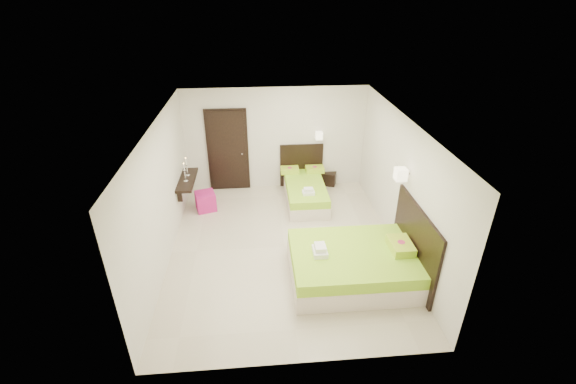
{
  "coord_description": "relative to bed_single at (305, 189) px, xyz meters",
  "views": [
    {
      "loc": [
        -0.48,
        -6.36,
        4.67
      ],
      "look_at": [
        0.1,
        0.3,
        1.1
      ],
      "focal_mm": 24.0,
      "sensor_mm": 36.0,
      "label": 1
    }
  ],
  "objects": [
    {
      "name": "bed_double",
      "position": [
        0.56,
        -2.95,
        0.04
      ],
      "size": [
        2.21,
        1.88,
        1.82
      ],
      "color": "beige",
      "rests_on": "ground"
    },
    {
      "name": "floor",
      "position": [
        -0.66,
        -1.92,
        -0.28
      ],
      "size": [
        5.5,
        5.5,
        0.0
      ],
      "primitive_type": "plane",
      "color": "beige",
      "rests_on": "ground"
    },
    {
      "name": "console_shelf",
      "position": [
        -2.75,
        -0.32,
        0.53
      ],
      "size": [
        0.35,
        1.2,
        0.78
      ],
      "color": "black",
      "rests_on": "ground"
    },
    {
      "name": "ottoman",
      "position": [
        -2.39,
        -0.26,
        -0.07
      ],
      "size": [
        0.54,
        0.54,
        0.43
      ],
      "primitive_type": "cube",
      "rotation": [
        0.0,
        0.0,
        0.28
      ],
      "color": "#AD1769",
      "rests_on": "ground"
    },
    {
      "name": "bed_single",
      "position": [
        0.0,
        0.0,
        0.0
      ],
      "size": [
        1.11,
        1.84,
        1.52
      ],
      "color": "beige",
      "rests_on": "ground"
    },
    {
      "name": "door",
      "position": [
        -1.86,
        0.78,
        0.77
      ],
      "size": [
        1.02,
        0.15,
        2.14
      ],
      "color": "black",
      "rests_on": "ground"
    },
    {
      "name": "nightstand",
      "position": [
        0.73,
        0.81,
        -0.11
      ],
      "size": [
        0.49,
        0.47,
        0.35
      ],
      "primitive_type": "cube",
      "rotation": [
        0.0,
        0.0,
        -0.36
      ],
      "color": "black",
      "rests_on": "ground"
    }
  ]
}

